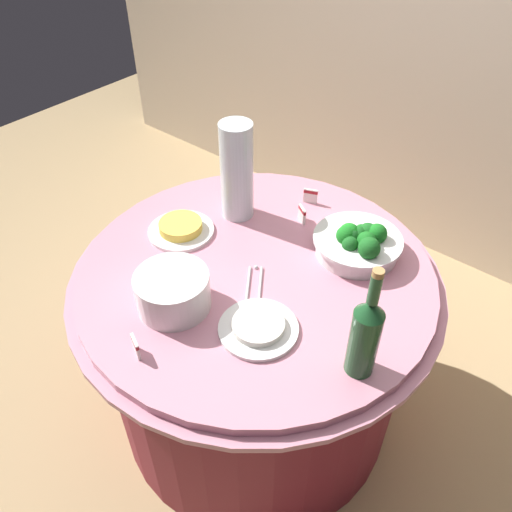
{
  "coord_description": "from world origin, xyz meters",
  "views": [
    {
      "loc": [
        0.74,
        -0.91,
        1.81
      ],
      "look_at": [
        0.0,
        0.0,
        0.79
      ],
      "focal_mm": 36.15,
      "sensor_mm": 36.0,
      "label": 1
    }
  ],
  "objects": [
    {
      "name": "label_placard_front",
      "position": [
        -0.03,
        0.29,
        0.77
      ],
      "size": [
        0.05,
        0.03,
        0.05
      ],
      "color": "white",
      "rests_on": "buffet_table"
    },
    {
      "name": "buffet_table",
      "position": [
        0.0,
        0.0,
        0.38
      ],
      "size": [
        1.16,
        1.16,
        0.74
      ],
      "color": "maroon",
      "rests_on": "ground_plane"
    },
    {
      "name": "food_plate_fried_egg",
      "position": [
        -0.31,
        -0.02,
        0.76
      ],
      "size": [
        0.22,
        0.22,
        0.04
      ],
      "color": "white",
      "rests_on": "buffet_table"
    },
    {
      "name": "serving_tongs",
      "position": [
        0.04,
        -0.06,
        0.74
      ],
      "size": [
        0.13,
        0.16,
        0.01
      ],
      "color": "silver",
      "rests_on": "buffet_table"
    },
    {
      "name": "wine_bottle",
      "position": [
        0.44,
        -0.13,
        0.87
      ],
      "size": [
        0.07,
        0.07,
        0.34
      ],
      "color": "#1C4C26",
      "rests_on": "buffet_table"
    },
    {
      "name": "decorative_fruit_vase",
      "position": [
        -0.23,
        0.18,
        0.89
      ],
      "size": [
        0.11,
        0.11,
        0.34
      ],
      "color": "silver",
      "rests_on": "buffet_table"
    },
    {
      "name": "ground_plane",
      "position": [
        0.0,
        0.0,
        0.0
      ],
      "size": [
        6.0,
        6.0,
        0.0
      ],
      "primitive_type": "plane",
      "color": "tan"
    },
    {
      "name": "plate_stack",
      "position": [
        -0.08,
        -0.27,
        0.8
      ],
      "size": [
        0.21,
        0.21,
        0.11
      ],
      "color": "white",
      "rests_on": "buffet_table"
    },
    {
      "name": "broccoli_bowl",
      "position": [
        0.2,
        0.25,
        0.79
      ],
      "size": [
        0.28,
        0.28,
        0.12
      ],
      "color": "white",
      "rests_on": "buffet_table"
    },
    {
      "name": "food_plate_rice",
      "position": [
        0.16,
        -0.19,
        0.75
      ],
      "size": [
        0.22,
        0.22,
        0.03
      ],
      "color": "white",
      "rests_on": "buffet_table"
    },
    {
      "name": "label_placard_mid",
      "position": [
        -0.07,
        0.4,
        0.77
      ],
      "size": [
        0.05,
        0.03,
        0.05
      ],
      "color": "white",
      "rests_on": "buffet_table"
    },
    {
      "name": "label_placard_rear",
      "position": [
        -0.03,
        -0.45,
        0.77
      ],
      "size": [
        0.05,
        0.03,
        0.05
      ],
      "color": "white",
      "rests_on": "buffet_table"
    }
  ]
}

